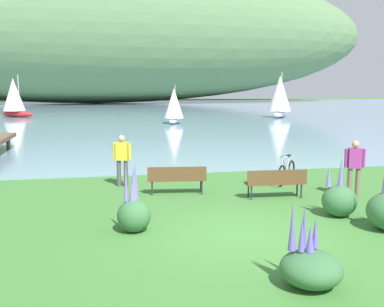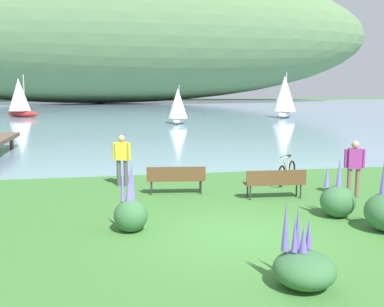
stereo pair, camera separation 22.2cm
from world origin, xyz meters
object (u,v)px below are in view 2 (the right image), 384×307
at_px(person_on_the_grass, 354,165).
at_px(park_bench_further_along, 275,181).
at_px(sailboat_nearest_to_shore, 284,96).
at_px(bicycle_leaning_near_bench, 287,172).
at_px(person_at_shoreline, 122,157).
at_px(sailboat_mid_bay, 178,106).
at_px(sailboat_toward_hillside, 20,97).
at_px(park_bench_near_camera, 176,177).

bearing_deg(person_on_the_grass, park_bench_further_along, 173.13).
height_order(person_on_the_grass, sailboat_nearest_to_shore, sailboat_nearest_to_shore).
bearing_deg(person_on_the_grass, bicycle_leaning_near_bench, 120.35).
relative_size(park_bench_further_along, person_at_shoreline, 1.07).
bearing_deg(sailboat_nearest_to_shore, sailboat_mid_bay, -155.74).
bearing_deg(bicycle_leaning_near_bench, person_at_shoreline, 173.63).
xyz_separation_m(bicycle_leaning_near_bench, sailboat_toward_hillside, (-15.37, 35.24, 1.71)).
bearing_deg(sailboat_nearest_to_shore, person_on_the_grass, -108.10).
xyz_separation_m(park_bench_near_camera, park_bench_further_along, (2.80, -1.06, 0.00)).
relative_size(park_bench_further_along, sailboat_nearest_to_shore, 0.39).
relative_size(park_bench_further_along, person_on_the_grass, 1.07).
xyz_separation_m(bicycle_leaning_near_bench, person_at_shoreline, (-5.53, 0.62, 0.58)).
relative_size(sailboat_mid_bay, sailboat_toward_hillside, 0.76).
relative_size(bicycle_leaning_near_bench, sailboat_mid_bay, 0.42).
bearing_deg(park_bench_near_camera, sailboat_toward_hillside, 107.65).
xyz_separation_m(bicycle_leaning_near_bench, person_on_the_grass, (1.25, -2.13, 0.58)).
bearing_deg(person_at_shoreline, bicycle_leaning_near_bench, -6.37).
distance_m(bicycle_leaning_near_bench, person_at_shoreline, 5.59).
bearing_deg(person_at_shoreline, park_bench_further_along, -29.13).
xyz_separation_m(park_bench_near_camera, sailboat_toward_hillside, (-11.46, 36.02, 1.59)).
distance_m(park_bench_near_camera, person_at_shoreline, 2.18).
relative_size(person_at_shoreline, sailboat_mid_bay, 0.51).
height_order(person_on_the_grass, sailboat_toward_hillside, sailboat_toward_hillside).
relative_size(park_bench_further_along, bicycle_leaning_near_bench, 1.32).
height_order(park_bench_further_along, sailboat_mid_bay, sailboat_mid_bay).
bearing_deg(bicycle_leaning_near_bench, park_bench_near_camera, -168.69).
height_order(bicycle_leaning_near_bench, sailboat_mid_bay, sailboat_mid_bay).
bearing_deg(sailboat_mid_bay, sailboat_nearest_to_shore, 24.26).
height_order(park_bench_further_along, bicycle_leaning_near_bench, bicycle_leaning_near_bench).
xyz_separation_m(sailboat_nearest_to_shore, sailboat_toward_hillside, (-26.88, 5.98, -0.12)).
relative_size(park_bench_near_camera, bicycle_leaning_near_bench, 1.33).
distance_m(park_bench_further_along, sailboat_toward_hillside, 39.76).
bearing_deg(bicycle_leaning_near_bench, sailboat_nearest_to_shore, 68.54).
xyz_separation_m(person_at_shoreline, sailboat_mid_bay, (5.27, 23.35, 0.63)).
height_order(person_on_the_grass, sailboat_mid_bay, sailboat_mid_bay).
distance_m(bicycle_leaning_near_bench, sailboat_mid_bay, 24.00).
bearing_deg(park_bench_near_camera, sailboat_mid_bay, 81.58).
distance_m(sailboat_mid_bay, sailboat_toward_hillside, 18.87).
distance_m(park_bench_near_camera, person_on_the_grass, 5.35).
relative_size(bicycle_leaning_near_bench, person_on_the_grass, 0.81).
bearing_deg(sailboat_mid_bay, person_on_the_grass, -86.71).
distance_m(person_at_shoreline, sailboat_toward_hillside, 36.01).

